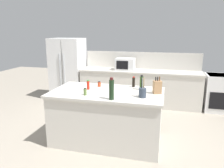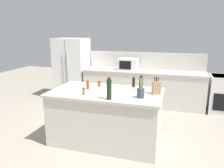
# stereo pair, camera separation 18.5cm
# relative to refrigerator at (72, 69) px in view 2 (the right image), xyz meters

# --- Properties ---
(ground_plane) EXTENTS (14.00, 14.00, 0.00)m
(ground_plane) POSITION_rel_refrigerator_xyz_m (1.81, -2.25, -0.88)
(ground_plane) COLOR gray
(back_counter_run) EXTENTS (3.22, 0.66, 0.94)m
(back_counter_run) POSITION_rel_refrigerator_xyz_m (2.11, -0.05, -0.41)
(back_counter_run) COLOR beige
(back_counter_run) RESTS_ON ground_plane
(wall_backsplash) EXTENTS (3.18, 0.03, 0.46)m
(wall_backsplash) POSITION_rel_refrigerator_xyz_m (2.11, 0.27, 0.29)
(wall_backsplash) COLOR beige
(wall_backsplash) RESTS_ON back_counter_run
(kitchen_island) EXTENTS (1.95, 1.08, 0.94)m
(kitchen_island) POSITION_rel_refrigerator_xyz_m (1.81, -2.25, -0.41)
(kitchen_island) COLOR beige
(kitchen_island) RESTS_ON ground_plane
(refrigerator) EXTENTS (0.91, 0.75, 1.77)m
(refrigerator) POSITION_rel_refrigerator_xyz_m (0.00, 0.00, 0.00)
(refrigerator) COLOR white
(refrigerator) RESTS_ON ground_plane
(microwave) EXTENTS (0.50, 0.39, 0.32)m
(microwave) POSITION_rel_refrigerator_xyz_m (1.71, -0.05, 0.21)
(microwave) COLOR white
(microwave) RESTS_ON back_counter_run
(knife_block) EXTENTS (0.16, 0.14, 0.29)m
(knife_block) POSITION_rel_refrigerator_xyz_m (2.66, -2.17, 0.17)
(knife_block) COLOR #A87C54
(knife_block) RESTS_ON kitchen_island
(utensil_crock) EXTENTS (0.12, 0.12, 0.32)m
(utensil_crock) POSITION_rel_refrigerator_xyz_m (2.44, -2.45, 0.14)
(utensil_crock) COLOR #333D4C
(utensil_crock) RESTS_ON kitchen_island
(spice_jar_oregano) EXTENTS (0.05, 0.05, 0.12)m
(spice_jar_oregano) POSITION_rel_refrigerator_xyz_m (1.52, -2.56, 0.11)
(spice_jar_oregano) COLOR #567038
(spice_jar_oregano) RESTS_ON kitchen_island
(hot_sauce_bottle) EXTENTS (0.05, 0.05, 0.17)m
(hot_sauce_bottle) POSITION_rel_refrigerator_xyz_m (1.44, -2.20, 0.14)
(hot_sauce_bottle) COLOR red
(hot_sauce_bottle) RESTS_ON kitchen_island
(wine_bottle) EXTENTS (0.08, 0.08, 0.35)m
(wine_bottle) POSITION_rel_refrigerator_xyz_m (1.99, -2.68, 0.22)
(wine_bottle) COLOR black
(wine_bottle) RESTS_ON kitchen_island
(spice_jar_paprika) EXTENTS (0.06, 0.06, 0.10)m
(spice_jar_paprika) POSITION_rel_refrigerator_xyz_m (1.57, -1.96, 0.10)
(spice_jar_paprika) COLOR #B73D1E
(spice_jar_paprika) RESTS_ON kitchen_island
(soy_sauce_bottle) EXTENTS (0.05, 0.05, 0.20)m
(soy_sauce_bottle) POSITION_rel_refrigerator_xyz_m (2.20, -1.82, 0.15)
(soy_sauce_bottle) COLOR black
(soy_sauce_bottle) RESTS_ON kitchen_island
(olive_oil_bottle) EXTENTS (0.07, 0.07, 0.27)m
(olive_oil_bottle) POSITION_rel_refrigerator_xyz_m (2.37, -1.99, 0.18)
(olive_oil_bottle) COLOR #2D4C1E
(olive_oil_bottle) RESTS_ON kitchen_island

